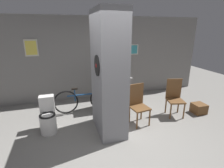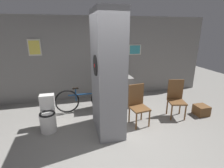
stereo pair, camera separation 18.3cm
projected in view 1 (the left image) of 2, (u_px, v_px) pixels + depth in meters
name	position (u px, v px, depth m)	size (l,w,h in m)	color
ground_plane	(111.00, 143.00, 3.55)	(14.00, 14.00, 0.00)	gray
wall_back	(88.00, 59.00, 5.55)	(8.00, 0.09, 2.60)	gray
pillar_center	(108.00, 75.00, 3.67)	(0.58, 1.08, 2.60)	gray
counter_shelf	(112.00, 93.00, 5.04)	(1.10, 0.44, 0.90)	gray
toilet	(48.00, 118.00, 3.87)	(0.36, 0.52, 0.79)	white
chair_near_pillar	(138.00, 103.00, 4.19)	(0.45, 0.45, 0.97)	brown
chair_by_doorway	(175.00, 96.00, 4.60)	(0.49, 0.49, 0.97)	brown
bicycle	(84.00, 100.00, 4.83)	(1.64, 0.42, 0.71)	black
bottle_tall	(121.00, 74.00, 4.92)	(0.08, 0.08, 0.29)	olive
bottle_short	(124.00, 74.00, 5.00)	(0.08, 0.08, 0.20)	#267233
floor_crate	(199.00, 108.00, 4.79)	(0.33, 0.33, 0.27)	brown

